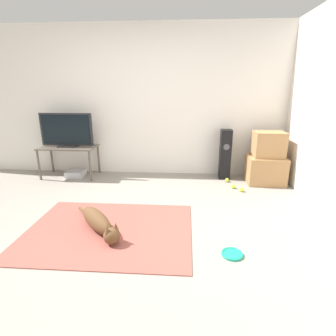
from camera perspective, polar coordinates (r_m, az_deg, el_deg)
The scene contains 14 objects.
ground_plane at distance 3.10m, azimuth -13.08°, elevation -12.77°, with size 12.00×12.00×0.00m, color gray.
wall_back at distance 4.75m, azimuth -6.74°, elevation 13.97°, with size 8.00×0.06×2.55m.
area_rug at distance 3.06m, azimuth -12.71°, elevation -13.07°, with size 1.82×1.37×0.01m.
dog at distance 3.01m, azimuth -14.83°, elevation -11.36°, with size 0.71×0.78×0.22m.
frisbee at distance 2.68m, azimuth 13.80°, elevation -17.72°, with size 0.20×0.20×0.03m.
cardboard_box_lower at distance 4.61m, azimuth 20.45°, elevation -0.41°, with size 0.59×0.45×0.45m.
cardboard_box_upper at distance 4.53m, azimuth 21.08°, elevation 4.82°, with size 0.47×0.36×0.41m.
floor_speaker at distance 4.60m, azimuth 12.33°, elevation 2.91°, with size 0.18×0.19×0.85m.
tv_stand at distance 4.90m, azimuth -20.81°, elevation 3.58°, with size 0.95×0.51×0.54m.
tv at distance 4.84m, azimuth -21.23°, elevation 7.63°, with size 0.90×0.20×0.57m.
tennis_ball_by_boxes at distance 4.16m, azimuth 15.73°, elevation -4.56°, with size 0.07×0.07×0.07m.
tennis_ball_near_speaker at distance 4.26m, azimuth 14.04°, elevation -3.91°, with size 0.07×0.07×0.07m.
tennis_ball_loose_on_carpet at distance 4.53m, azimuth 12.74°, elevation -2.58°, with size 0.07×0.07×0.07m.
game_console at distance 4.99m, azimuth -19.43°, elevation -1.10°, with size 0.31×0.29×0.10m.
Camera 1 is at (0.86, -2.56, 1.52)m, focal length 28.00 mm.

